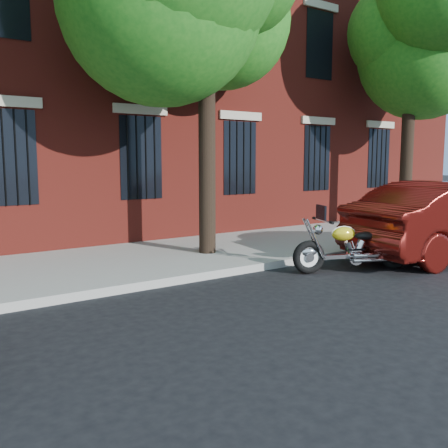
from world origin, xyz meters
TOP-DOWN VIEW (x-y plane):
  - ground at (0.00, 0.00)m, footprint 120.00×120.00m
  - curb at (0.00, 1.38)m, footprint 40.00×0.16m
  - sidewalk at (0.00, 3.26)m, footprint 40.00×3.60m
  - building at (0.00, 10.06)m, footprint 26.00×10.08m
  - tree_right at (7.42, 2.96)m, footprint 4.12×3.92m
  - motorcycle at (2.25, 0.21)m, footprint 2.36×1.34m

SIDE VIEW (x-z plane):
  - ground at x=0.00m, z-range 0.00..0.00m
  - curb at x=0.00m, z-range 0.00..0.15m
  - sidewalk at x=0.00m, z-range 0.00..0.15m
  - motorcycle at x=2.25m, z-range -0.21..1.09m
  - building at x=0.00m, z-range 0.00..12.00m
  - tree_right at x=7.42m, z-range 1.91..10.45m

